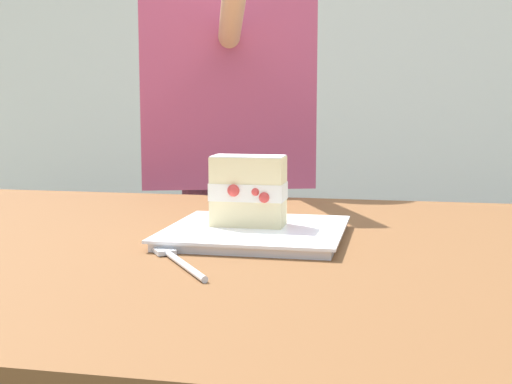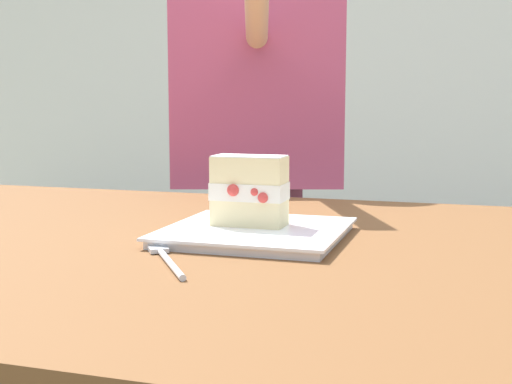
% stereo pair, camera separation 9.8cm
% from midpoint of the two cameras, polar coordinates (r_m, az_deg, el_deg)
% --- Properties ---
extents(patio_table, '(1.59, 0.93, 0.76)m').
position_cam_midpoint_polar(patio_table, '(1.00, -8.74, -9.32)').
color(patio_table, brown).
rests_on(patio_table, ground).
extents(dessert_plate, '(0.25, 0.25, 0.02)m').
position_cam_midpoint_polar(dessert_plate, '(0.99, -2.84, -3.40)').
color(dessert_plate, white).
rests_on(dessert_plate, patio_table).
extents(cake_slice, '(0.11, 0.07, 0.10)m').
position_cam_midpoint_polar(cake_slice, '(0.99, -3.45, 0.09)').
color(cake_slice, beige).
rests_on(cake_slice, dessert_plate).
extents(dessert_fork, '(0.11, 0.15, 0.01)m').
position_cam_midpoint_polar(dessert_fork, '(0.84, -9.77, -5.65)').
color(dessert_fork, silver).
rests_on(dessert_fork, patio_table).
extents(diner_person, '(0.44, 0.56, 1.48)m').
position_cam_midpoint_polar(diner_person, '(1.67, -4.07, 8.75)').
color(diner_person, '#5D3049').
rests_on(diner_person, ground).
extents(patio_building, '(4.37, 2.58, 3.07)m').
position_cam_midpoint_polar(patio_building, '(5.13, 0.35, 14.06)').
color(patio_building, silver).
rests_on(patio_building, ground).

